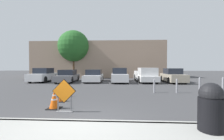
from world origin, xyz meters
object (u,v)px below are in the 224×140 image
traffic_cone_second (60,95)px  parked_car_fifth (173,76)px  parked_car_nearest (43,75)px  pickup_truck (146,76)px  road_closed_sign (64,94)px  parked_car_fourth (119,76)px  bollard_nearest (154,86)px  parked_car_third (94,76)px  traffic_cone_nearest (54,100)px  parked_car_second (68,76)px  bollard_fourth (223,85)px  traffic_cone_third (63,90)px  bollard_second (177,85)px  bollard_third (200,85)px  trash_bin (211,107)px

traffic_cone_second → parked_car_fifth: bearing=47.1°
parked_car_nearest → pickup_truck: pickup_truck is taller
road_closed_sign → traffic_cone_second: (-0.87, 1.71, -0.38)m
parked_car_fourth → parked_car_nearest: bearing=-2.6°
bollard_nearest → parked_car_fifth: bearing=62.3°
road_closed_sign → bollard_nearest: size_ratio=1.42×
traffic_cone_second → parked_car_third: bearing=90.1°
traffic_cone_nearest → parked_car_second: size_ratio=0.16×
parked_car_nearest → bollard_nearest: bearing=148.7°
traffic_cone_nearest → bollard_fourth: bollard_fourth is taller
parked_car_fourth → bollard_fourth: size_ratio=4.34×
traffic_cone_second → pickup_truck: bearing=58.6°
bollard_fourth → traffic_cone_third: bearing=-170.6°
parked_car_second → bollard_second: bearing=142.3°
traffic_cone_second → bollard_nearest: (5.25, 2.77, 0.17)m
traffic_cone_third → parked_car_fourth: 8.85m
parked_car_fifth → parked_car_second: bearing=0.4°
pickup_truck → bollard_fourth: 7.75m
traffic_cone_third → traffic_cone_nearest: bearing=-77.0°
traffic_cone_second → bollard_nearest: bearing=27.9°
bollard_third → traffic_cone_third: bearing=-169.0°
traffic_cone_third → pickup_truck: bearing=54.0°
bollard_fourth → pickup_truck: bearing=119.3°
traffic_cone_third → parked_car_second: 8.53m
traffic_cone_nearest → parked_car_fourth: size_ratio=0.17×
traffic_cone_nearest → bollard_nearest: 6.40m
parked_car_fourth → parked_car_fifth: bearing=177.9°
pickup_truck → bollard_nearest: pickup_truck is taller
parked_car_fourth → pickup_truck: bearing=-179.3°
bollard_third → parked_car_nearest: bearing=154.4°
parked_car_nearest → trash_bin: parked_car_nearest is taller
trash_bin → traffic_cone_second: bearing=146.7°
parked_car_fourth → pickup_truck: 2.93m
parked_car_fourth → bollard_fourth: 9.44m
traffic_cone_second → trash_bin: (5.24, -3.44, 0.44)m
road_closed_sign → parked_car_third: (-0.89, 11.40, -0.04)m
traffic_cone_nearest → parked_car_nearest: bearing=119.7°
traffic_cone_second → bollard_third: size_ratio=0.60×
traffic_cone_nearest → pickup_truck: (5.56, 10.78, 0.36)m
traffic_cone_third → trash_bin: trash_bin is taller
bollard_fourth → bollard_nearest: bearing=-180.0°
parked_car_fourth → traffic_cone_second: bearing=70.9°
parked_car_nearest → parked_car_second: (2.91, -0.24, -0.08)m
traffic_cone_second → parked_car_nearest: bearing=121.7°
parked_car_nearest → road_closed_sign: bearing=120.9°
parked_car_second → bollard_fourth: bearing=148.9°
road_closed_sign → traffic_cone_nearest: road_closed_sign is taller
traffic_cone_third → parked_car_fifth: parked_car_fifth is taller
traffic_cone_third → parked_car_fourth: (3.18, 8.26, 0.35)m
traffic_cone_nearest → bollard_third: 8.86m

